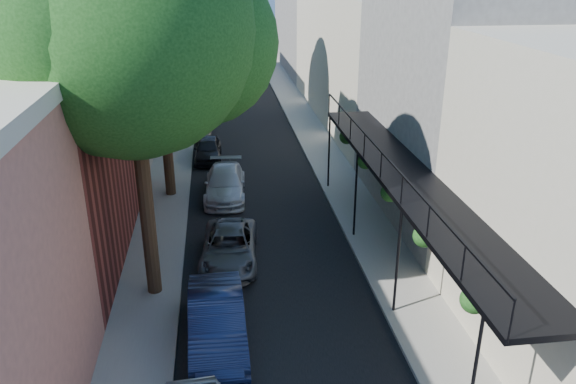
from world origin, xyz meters
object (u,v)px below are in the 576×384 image
object	(u,v)px
oak_mid	(167,32)
parked_car_d	(225,184)
parked_car_b	(217,322)
parked_car_f	(201,126)
oak_near	(146,34)
parked_car_c	(230,247)
parked_car_e	(208,149)

from	to	relation	value
oak_mid	parked_car_d	distance (m)	6.77
parked_car_b	parked_car_f	size ratio (longest dim) A/B	1.18
oak_mid	oak_near	bearing A→B (deg)	-89.63
parked_car_d	parked_car_f	bearing A→B (deg)	100.28
parked_car_b	parked_car_d	world-z (taller)	parked_car_b
parked_car_c	parked_car_e	bearing A→B (deg)	98.59
parked_car_e	parked_car_b	bearing A→B (deg)	-87.68
oak_near	oak_mid	size ratio (longest dim) A/B	1.12
oak_mid	parked_car_c	xyz separation A→B (m)	(2.02, -6.50, -6.49)
parked_car_f	parked_car_e	bearing A→B (deg)	-82.37
oak_mid	parked_car_d	bearing A→B (deg)	-16.99
parked_car_f	parked_car_b	bearing A→B (deg)	-85.87
parked_car_f	parked_car_c	bearing A→B (deg)	-83.50
oak_mid	parked_car_c	size ratio (longest dim) A/B	2.49
oak_near	parked_car_f	bearing A→B (deg)	87.41
parked_car_e	parked_car_f	distance (m)	4.47
parked_car_c	parked_car_f	world-z (taller)	parked_car_f
oak_near	parked_car_f	world-z (taller)	oak_near
parked_car_b	oak_mid	bearing A→B (deg)	96.57
parked_car_d	parked_car_f	xyz separation A→B (m)	(-1.20, 9.59, -0.02)
oak_mid	parked_car_d	xyz separation A→B (m)	(2.02, -0.62, -6.44)
oak_near	parked_car_b	xyz separation A→B (m)	(1.49, -3.01, -7.17)
parked_car_b	parked_car_c	bearing A→B (deg)	82.47
oak_near	parked_car_e	xyz separation A→B (m)	(1.20, 12.50, -7.29)
parked_car_b	parked_car_d	xyz separation A→B (m)	(0.48, 10.36, -0.08)
parked_car_d	parked_car_e	world-z (taller)	parked_car_d
parked_car_d	parked_car_f	world-z (taller)	parked_car_d
parked_car_b	parked_car_c	size ratio (longest dim) A/B	1.04
oak_mid	parked_car_f	size ratio (longest dim) A/B	2.82
parked_car_c	parked_car_d	distance (m)	5.88
parked_car_e	parked_car_d	bearing A→B (deg)	-80.26
parked_car_c	parked_car_d	world-z (taller)	parked_car_d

